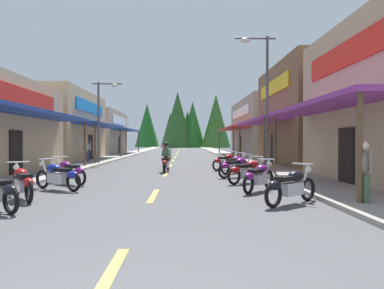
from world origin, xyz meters
TOP-DOWN VIEW (x-y plane):
  - ground at (0.00, 32.13)m, footprint 9.13×94.26m
  - sidewalk_left at (-5.68, 32.13)m, footprint 2.24×94.26m
  - sidewalk_right at (5.68, 32.13)m, footprint 2.24×94.26m
  - centerline_dashes at (0.00, 34.35)m, footprint 0.16×68.83m
  - storefront_left_middle at (-9.97, 25.84)m, footprint 8.21×10.61m
  - storefront_left_far at (-11.08, 38.20)m, footprint 10.43×11.04m
  - storefront_right_middle at (10.57, 20.06)m, footprint 9.39×9.36m
  - storefront_right_far at (10.56, 33.18)m, footprint 9.38×13.50m
  - streetlamp_left at (-4.66, 21.28)m, footprint 1.99×0.30m
  - streetlamp_right at (4.69, 14.49)m, footprint 1.99×0.30m
  - motorcycle_parked_right_0 at (3.64, 6.67)m, footprint 1.75×1.39m
  - motorcycle_parked_right_1 at (3.30, 8.83)m, footprint 1.40×1.75m
  - motorcycle_parked_right_2 at (3.34, 10.90)m, footprint 1.81×1.31m
  - motorcycle_parked_right_3 at (3.25, 12.95)m, footprint 1.87×1.21m
  - motorcycle_parked_right_4 at (3.40, 14.78)m, footprint 1.61×1.56m
  - motorcycle_parked_right_5 at (3.22, 16.70)m, footprint 1.72×1.44m
  - motorcycle_parked_left_1 at (-3.57, 7.54)m, footprint 1.38×1.76m
  - motorcycle_parked_left_2 at (-3.25, 9.31)m, footprint 1.90×1.17m
  - motorcycle_parked_left_3 at (-3.40, 10.77)m, footprint 1.74×1.40m
  - rider_cruising_lead at (-0.03, 15.56)m, footprint 0.61×2.14m
  - rider_cruising_trailing at (-0.81, 28.46)m, footprint 0.60×2.14m
  - pedestrian_by_shop at (-6.09, 22.39)m, footprint 0.56×0.33m
  - pedestrian_waiting at (5.31, 6.26)m, footprint 0.31×0.57m
  - treeline_backdrop at (0.85, 79.36)m, footprint 23.44×13.50m

SIDE VIEW (x-z plane):
  - ground at x=0.00m, z-range -0.10..0.00m
  - centerline_dashes at x=0.00m, z-range 0.00..0.01m
  - sidewalk_left at x=-5.68m, z-range 0.00..0.12m
  - sidewalk_right at x=5.68m, z-range 0.00..0.12m
  - motorcycle_parked_right_0 at x=3.64m, z-range -0.03..1.01m
  - motorcycle_parked_right_1 at x=3.30m, z-range -0.03..1.01m
  - motorcycle_parked_right_2 at x=3.34m, z-range -0.03..1.01m
  - motorcycle_parked_right_3 at x=3.25m, z-range -0.03..1.01m
  - motorcycle_parked_right_4 at x=3.40m, z-range -0.03..1.01m
  - motorcycle_parked_right_5 at x=3.22m, z-range -0.03..1.01m
  - motorcycle_parked_left_1 at x=-3.57m, z-range -0.03..1.01m
  - motorcycle_parked_left_2 at x=-3.25m, z-range -0.03..1.01m
  - motorcycle_parked_left_3 at x=-3.40m, z-range -0.03..1.01m
  - rider_cruising_lead at x=-0.03m, z-range -0.13..1.44m
  - rider_cruising_trailing at x=-0.81m, z-range -0.13..1.44m
  - pedestrian_waiting at x=5.31m, z-range 0.13..1.75m
  - pedestrian_by_shop at x=-6.09m, z-range 0.14..1.89m
  - storefront_left_far at x=-11.08m, z-range 0.00..5.10m
  - storefront_left_middle at x=-9.97m, z-range 0.00..5.59m
  - storefront_right_far at x=10.56m, z-range 0.00..5.86m
  - storefront_right_middle at x=10.57m, z-range 0.00..6.58m
  - streetlamp_left at x=-4.66m, z-range 0.89..6.53m
  - streetlamp_right at x=4.69m, z-range 0.95..7.68m
  - treeline_backdrop at x=0.85m, z-range -0.86..12.56m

